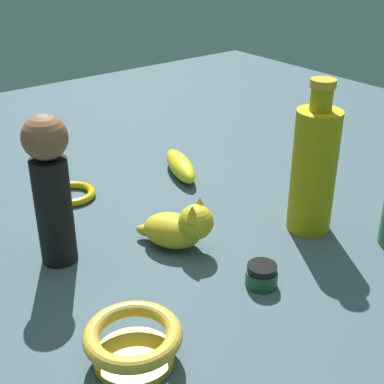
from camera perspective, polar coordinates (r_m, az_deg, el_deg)
ground at (r=0.94m, az=0.00°, el=-3.98°), size 2.00×2.00×0.00m
person_figure_adult at (r=0.82m, az=-14.52°, el=0.61°), size 0.08×0.08×0.24m
bangle at (r=1.06m, az=-12.51°, el=-0.19°), size 0.09×0.09×0.01m
bottle_tall at (r=0.91m, az=12.62°, el=2.46°), size 0.07×0.07×0.26m
nail_polish_jar at (r=0.80m, az=7.28°, el=-8.60°), size 0.05×0.05×0.03m
banana at (r=1.12m, az=-1.22°, el=2.76°), size 0.16×0.09×0.04m
cat_figurine at (r=0.87m, az=-1.28°, el=-3.65°), size 0.13×0.11×0.09m
bowl at (r=0.67m, az=-6.17°, el=-15.21°), size 0.12×0.12×0.05m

